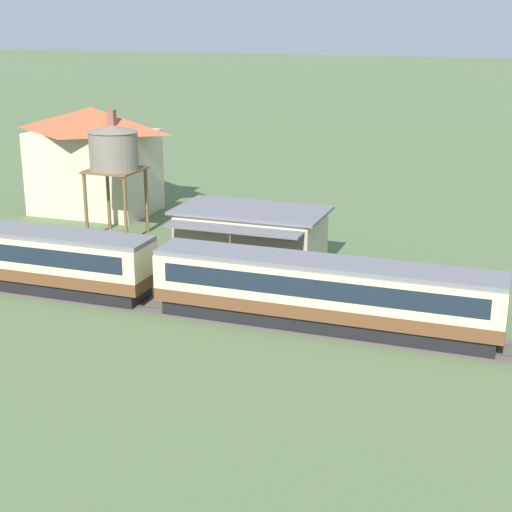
{
  "coord_description": "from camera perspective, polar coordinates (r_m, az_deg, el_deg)",
  "views": [
    {
      "loc": [
        -13.72,
        -39.96,
        17.31
      ],
      "look_at": [
        -29.0,
        2.73,
        3.25
      ],
      "focal_mm": 55.0,
      "sensor_mm": 36.0,
      "label": 1
    }
  ],
  "objects": [
    {
      "name": "water_tower",
      "position": [
        63.28,
        -10.31,
        7.61
      ],
      "size": [
        4.05,
        4.05,
        8.97
      ],
      "color": "brown",
      "rests_on": "ground_plane"
    },
    {
      "name": "station_building",
      "position": [
        55.52,
        -0.36,
        1.36
      ],
      "size": [
        10.58,
        7.2,
        4.2
      ],
      "color": "#BCB293",
      "rests_on": "ground_plane"
    },
    {
      "name": "station_house_terracotta_roof",
      "position": [
        72.17,
        -11.7,
        6.94
      ],
      "size": [
        11.1,
        7.6,
        9.46
      ],
      "color": "beige",
      "rests_on": "ground_plane"
    },
    {
      "name": "railway_track",
      "position": [
        44.44,
        16.07,
        -6.41
      ],
      "size": [
        159.7,
        3.6,
        0.04
      ],
      "color": "#665B51",
      "rests_on": "ground_plane"
    },
    {
      "name": "passenger_train",
      "position": [
        44.78,
        5.31,
        -2.54
      ],
      "size": [
        105.68,
        3.2,
        4.0
      ],
      "color": "brown",
      "rests_on": "ground_plane"
    }
  ]
}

